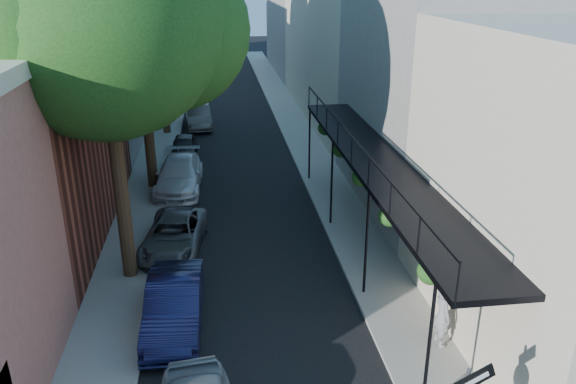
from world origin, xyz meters
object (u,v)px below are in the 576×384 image
object	(u,v)px
parked_car_c	(174,235)
parked_car_f	(199,117)
parked_car_d	(179,175)
oak_near	(119,20)
parked_car_e	(184,147)
oak_mid	(149,25)
pedestrian	(442,316)
parked_car_b	(174,305)

from	to	relation	value
parked_car_c	parked_car_f	xyz separation A→B (m)	(0.56, 16.64, 0.09)
parked_car_d	oak_near	bearing A→B (deg)	-93.33
parked_car_c	parked_car_d	size ratio (longest dim) A/B	0.89
parked_car_d	parked_car_e	size ratio (longest dim) A/B	1.44
oak_near	oak_mid	size ratio (longest dim) A/B	1.12
parked_car_d	pedestrian	xyz separation A→B (m)	(7.20, -12.39, 0.28)
parked_car_b	parked_car_d	world-z (taller)	parked_car_d
parked_car_b	parked_car_f	xyz separation A→B (m)	(0.30, 21.22, -0.01)
oak_near	parked_car_b	xyz separation A→B (m)	(1.13, -3.13, -7.20)
parked_car_b	parked_car_c	world-z (taller)	parked_car_b
parked_car_c	pedestrian	bearing A→B (deg)	-35.08
parked_car_b	parked_car_d	size ratio (longest dim) A/B	0.88
parked_car_e	parked_car_f	world-z (taller)	parked_car_f
parked_car_c	parked_car_f	bearing A→B (deg)	95.11
oak_near	pedestrian	distance (m)	11.66
parked_car_e	pedestrian	distance (m)	18.53
oak_near	parked_car_f	distance (m)	19.53
parked_car_b	parked_car_e	bearing A→B (deg)	92.53
parked_car_d	parked_car_e	distance (m)	4.69
parked_car_b	parked_car_c	bearing A→B (deg)	94.48
oak_mid	parked_car_e	bearing A→B (deg)	78.69
oak_mid	parked_car_e	size ratio (longest dim) A/B	3.11
oak_near	parked_car_e	world-z (taller)	oak_near
parked_car_b	parked_car_d	xyz separation A→B (m)	(-0.37, 10.55, 0.00)
oak_mid	parked_car_f	distance (m)	12.06
parked_car_b	oak_mid	bearing A→B (deg)	97.28
oak_mid	parked_car_c	bearing A→B (deg)	-81.95
oak_mid	parked_car_c	world-z (taller)	oak_mid
parked_car_c	pedestrian	size ratio (longest dim) A/B	2.49
parked_car_d	parked_car_b	bearing A→B (deg)	-85.43
parked_car_b	parked_car_c	distance (m)	4.59
oak_near	oak_mid	world-z (taller)	oak_near
parked_car_d	pedestrian	size ratio (longest dim) A/B	2.81
parked_car_d	parked_car_f	world-z (taller)	parked_car_d
parked_car_f	pedestrian	world-z (taller)	pedestrian
parked_car_e	pedestrian	size ratio (longest dim) A/B	1.95
parked_car_f	parked_car_e	bearing A→B (deg)	-101.06
parked_car_d	pedestrian	bearing A→B (deg)	-57.25
oak_mid	parked_car_f	bearing A→B (deg)	81.65
oak_near	pedestrian	bearing A→B (deg)	-31.97
oak_mid	parked_car_e	xyz separation A→B (m)	(0.83, 4.13, -6.50)
parked_car_b	parked_car_e	distance (m)	15.24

